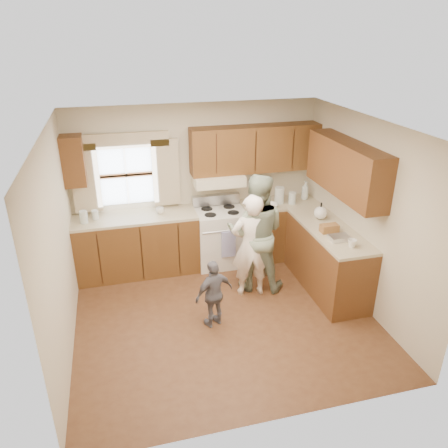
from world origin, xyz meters
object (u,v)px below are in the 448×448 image
object	(u,v)px
stove	(220,236)
woman_right	(256,233)
child	(214,294)
woman_left	(251,246)

from	to	relation	value
stove	woman_right	world-z (taller)	woman_right
woman_right	child	world-z (taller)	woman_right
stove	woman_left	size ratio (longest dim) A/B	0.71
woman_left	woman_right	size ratio (longest dim) A/B	0.87
stove	woman_left	world-z (taller)	woman_left
woman_right	child	bearing A→B (deg)	64.83
child	stove	bearing A→B (deg)	-127.74
stove	woman_right	xyz separation A→B (m)	(0.32, -0.82, 0.39)
stove	child	distance (m)	1.63
woman_right	child	distance (m)	1.15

